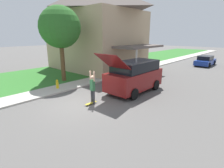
{
  "coord_description": "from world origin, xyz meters",
  "views": [
    {
      "loc": [
        7.82,
        -5.9,
        3.97
      ],
      "look_at": [
        0.54,
        2.17,
        0.9
      ],
      "focal_mm": 28.0,
      "sensor_mm": 36.0,
      "label": 1
    }
  ],
  "objects_px": {
    "lawn_tree_near": "(60,28)",
    "suv_parked": "(135,76)",
    "car_down_street": "(205,61)",
    "skateboarder": "(93,87)",
    "skateboard": "(91,103)",
    "fire_hydrant": "(57,84)"
  },
  "relations": [
    {
      "from": "lawn_tree_near",
      "to": "suv_parked",
      "type": "relative_size",
      "value": 1.17
    },
    {
      "from": "skateboarder",
      "to": "fire_hydrant",
      "type": "bearing_deg",
      "value": 178.64
    },
    {
      "from": "suv_parked",
      "to": "skateboard",
      "type": "height_order",
      "value": "suv_parked"
    },
    {
      "from": "lawn_tree_near",
      "to": "fire_hydrant",
      "type": "distance_m",
      "value": 4.78
    },
    {
      "from": "skateboard",
      "to": "lawn_tree_near",
      "type": "bearing_deg",
      "value": 161.42
    },
    {
      "from": "lawn_tree_near",
      "to": "skateboard",
      "type": "bearing_deg",
      "value": -18.58
    },
    {
      "from": "lawn_tree_near",
      "to": "skateboard",
      "type": "xyz_separation_m",
      "value": [
        5.83,
        -1.96,
        -4.46
      ]
    },
    {
      "from": "suv_parked",
      "to": "skateboard",
      "type": "distance_m",
      "value": 3.94
    },
    {
      "from": "suv_parked",
      "to": "skateboarder",
      "type": "xyz_separation_m",
      "value": [
        -0.45,
        -3.6,
        -0.14
      ]
    },
    {
      "from": "skateboard",
      "to": "skateboarder",
      "type": "bearing_deg",
      "value": 94.38
    },
    {
      "from": "suv_parked",
      "to": "lawn_tree_near",
      "type": "bearing_deg",
      "value": -163.91
    },
    {
      "from": "suv_parked",
      "to": "fire_hydrant",
      "type": "bearing_deg",
      "value": -142.19
    },
    {
      "from": "suv_parked",
      "to": "fire_hydrant",
      "type": "distance_m",
      "value": 5.76
    },
    {
      "from": "lawn_tree_near",
      "to": "fire_hydrant",
      "type": "bearing_deg",
      "value": -44.17
    },
    {
      "from": "car_down_street",
      "to": "skateboarder",
      "type": "bearing_deg",
      "value": -93.13
    },
    {
      "from": "lawn_tree_near",
      "to": "suv_parked",
      "type": "xyz_separation_m",
      "value": [
        6.26,
        1.81,
        -3.38
      ]
    },
    {
      "from": "skateboard",
      "to": "fire_hydrant",
      "type": "relative_size",
      "value": 1.18
    },
    {
      "from": "lawn_tree_near",
      "to": "skateboarder",
      "type": "distance_m",
      "value": 7.03
    },
    {
      "from": "suv_parked",
      "to": "skateboarder",
      "type": "distance_m",
      "value": 3.63
    },
    {
      "from": "lawn_tree_near",
      "to": "skateboarder",
      "type": "relative_size",
      "value": 3.14
    },
    {
      "from": "skateboarder",
      "to": "skateboard",
      "type": "relative_size",
      "value": 2.47
    },
    {
      "from": "car_down_street",
      "to": "skateboard",
      "type": "height_order",
      "value": "car_down_street"
    }
  ]
}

